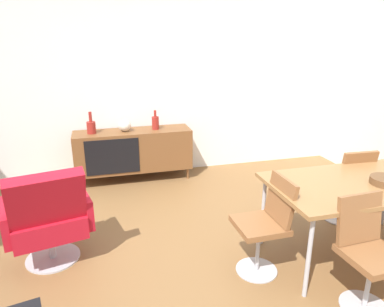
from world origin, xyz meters
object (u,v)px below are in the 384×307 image
Objects in this scene: vase_sculptural_dark at (125,126)px; dining_table at (360,186)px; vase_cobalt at (155,122)px; dining_chair_back_right at (348,182)px; dining_chair_front_left at (367,250)px; dining_chair_near_window at (266,222)px; sideboard at (133,150)px; lounge_chair_red at (48,216)px; vase_ceramic_small at (91,127)px.

dining_table is (1.85, -2.37, -0.10)m from vase_sculptural_dark.
dining_chair_back_right is at bearing -45.67° from vase_cobalt.
dining_chair_near_window is (-0.54, 0.56, 0.00)m from dining_chair_front_left.
sideboard is at bearing 139.15° from dining_chair_back_right.
dining_chair_near_window is (0.86, -2.37, 0.03)m from sideboard.
lounge_chair_red reaches higher than dining_table.
dining_chair_front_left is at bearing -69.90° from vase_cobalt.
dining_chair_back_right is 3.03m from lounge_chair_red.
dining_chair_front_left is at bearing -26.21° from lounge_chair_red.
vase_sculptural_dark is 0.20× the size of dining_chair_near_window.
dining_chair_front_left is at bearing -122.30° from dining_table.
sideboard is 1.87× the size of dining_chair_front_left.
vase_ceramic_small is 3.53m from dining_chair_front_left.
vase_ceramic_small reaches higher than dining_chair_back_right.
vase_cobalt is (0.32, 0.00, 0.38)m from sideboard.
vase_cobalt is 0.91× the size of vase_ceramic_small.
dining_chair_near_window is (0.96, -2.37, -0.33)m from vase_sculptural_dark.
lounge_chair_red is (-2.68, 0.59, -0.23)m from dining_table.
dining_chair_near_window is 1.88m from lounge_chair_red.
vase_ceramic_small is at bearing 123.43° from dining_chair_front_left.
dining_chair_back_right is (0.35, 0.56, -0.23)m from dining_table.
dining_chair_back_right is 1.00× the size of dining_chair_near_window.
dining_chair_front_left and dining_chair_near_window have the same top height.
lounge_chair_red is (-3.03, 0.03, -0.00)m from dining_chair_back_right.
lounge_chair_red reaches higher than vase_sculptural_dark.
dining_chair_near_window is 0.90× the size of lounge_chair_red.
sideboard is at bearing 126.42° from dining_table.
vase_ceramic_small is 0.34× the size of dining_chair_near_window.
vase_cobalt is at bearing 0.00° from vase_ceramic_small.
dining_chair_back_right reaches higher than sideboard.
vase_cobalt is 0.28× the size of lounge_chair_red.
vase_cobalt is at bearing 121.01° from dining_table.
dining_chair_near_window is at bearing -59.45° from vase_ceramic_small.
sideboard is at bearing 115.49° from dining_chair_front_left.
dining_table is at bearing -121.82° from dining_chair_back_right.
vase_sculptural_dark reaches higher than dining_chair_front_left.
vase_sculptural_dark is 0.18× the size of lounge_chair_red.
vase_sculptural_dark is (-0.42, -0.00, -0.02)m from vase_cobalt.
dining_chair_front_left is 1.32m from dining_chair_back_right.
vase_sculptural_dark reaches higher than dining_chair_back_right.
sideboard is 1.00× the size of dining_table.
vase_sculptural_dark is (-0.10, 0.00, 0.36)m from sideboard.
dining_chair_near_window is at bearing -155.69° from dining_chair_back_right.
vase_ceramic_small is (-0.86, -0.00, -0.00)m from vase_cobalt.
dining_table is 1.69× the size of lounge_chair_red.
sideboard is 1.69× the size of lounge_chair_red.
dining_table is 1.87× the size of dining_chair_back_right.
dining_chair_near_window is at bearing -77.22° from vase_cobalt.
vase_cobalt is at bearing 102.78° from dining_chair_near_window.
vase_cobalt is 0.86m from vase_ceramic_small.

